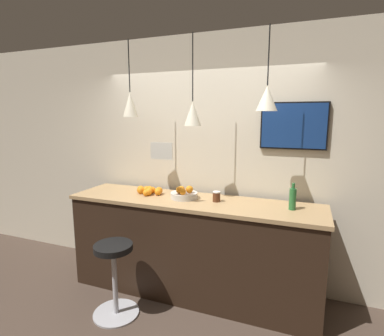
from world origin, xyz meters
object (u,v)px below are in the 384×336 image
(juice_bottle, at_px, (293,198))
(mounted_tv, at_px, (293,126))
(bar_stool, at_px, (114,270))
(spread_jar, at_px, (216,197))
(fruit_bowl, at_px, (184,194))

(juice_bottle, distance_m, mounted_tv, 0.77)
(bar_stool, xyz_separation_m, juice_bottle, (1.61, 0.67, 0.71))
(mounted_tv, bearing_deg, bar_stool, -146.54)
(juice_bottle, bearing_deg, bar_stool, -157.34)
(bar_stool, bearing_deg, spread_jar, 38.48)
(juice_bottle, relative_size, mounted_tv, 0.39)
(spread_jar, bearing_deg, bar_stool, -141.52)
(juice_bottle, bearing_deg, mounted_tv, 97.36)
(juice_bottle, xyz_separation_m, mounted_tv, (-0.05, 0.36, 0.68))
(mounted_tv, bearing_deg, spread_jar, -153.30)
(mounted_tv, bearing_deg, juice_bottle, -82.64)
(fruit_bowl, distance_m, mounted_tv, 1.37)
(fruit_bowl, height_order, juice_bottle, juice_bottle)
(fruit_bowl, height_order, spread_jar, fruit_bowl)
(fruit_bowl, bearing_deg, bar_stool, -125.72)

